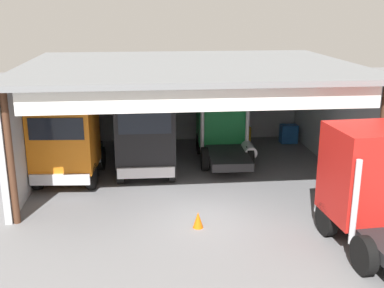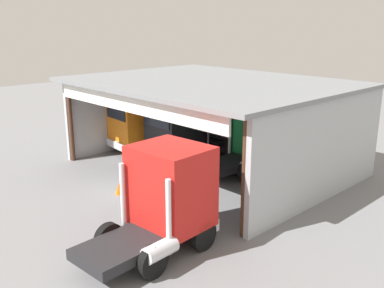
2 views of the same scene
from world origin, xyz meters
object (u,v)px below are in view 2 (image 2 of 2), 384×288
oil_drum (307,159)px  truck_red_right_bay (165,197)px  truck_black_center_right_bay (178,129)px  truck_green_left_bay (254,139)px  truck_orange_center_bay (138,122)px  traffic_cone (119,189)px  tool_cart (344,168)px

oil_drum → truck_red_right_bay: bearing=-82.5°
truck_black_center_right_bay → truck_red_right_bay: 9.79m
truck_black_center_right_bay → truck_red_right_bay: bearing=136.5°
truck_green_left_bay → truck_orange_center_bay: bearing=-157.8°
truck_orange_center_bay → truck_green_left_bay: bearing=-155.3°
truck_orange_center_bay → oil_drum: size_ratio=5.71×
oil_drum → traffic_cone: 10.72m
traffic_cone → tool_cart: bearing=58.0°
oil_drum → truck_black_center_right_bay: bearing=-138.9°
oil_drum → truck_orange_center_bay: bearing=-149.3°
truck_orange_center_bay → tool_cart: size_ratio=4.98×
truck_red_right_bay → tool_cart: (0.82, 11.40, -1.42)m
truck_green_left_bay → truck_red_right_bay: truck_red_right_bay is taller
truck_orange_center_bay → truck_red_right_bay: (10.28, -6.43, -0.00)m
truck_orange_center_bay → oil_drum: bearing=-144.8°
truck_orange_center_bay → truck_red_right_bay: bearing=152.5°
truck_black_center_right_bay → tool_cart: truck_black_center_right_bay is taller
oil_drum → tool_cart: bearing=-5.4°
truck_black_center_right_bay → oil_drum: size_ratio=5.25×
truck_orange_center_bay → truck_green_left_bay: (7.05, 2.59, -0.20)m
truck_red_right_bay → oil_drum: (-1.53, 11.62, -1.48)m
truck_black_center_right_bay → truck_green_left_bay: truck_black_center_right_bay is taller
truck_orange_center_bay → truck_red_right_bay: truck_orange_center_bay is taller
truck_orange_center_bay → truck_black_center_right_bay: 3.30m
truck_red_right_bay → traffic_cone: truck_red_right_bay is taller
truck_black_center_right_bay → traffic_cone: truck_black_center_right_bay is taller
truck_red_right_bay → tool_cart: 11.52m
oil_drum → traffic_cone: bearing=-110.7°
truck_green_left_bay → truck_red_right_bay: 9.58m
traffic_cone → truck_green_left_bay: bearing=74.4°
truck_red_right_bay → truck_orange_center_bay: bearing=144.3°
truck_green_left_bay → traffic_cone: (-2.08, -7.42, -1.45)m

